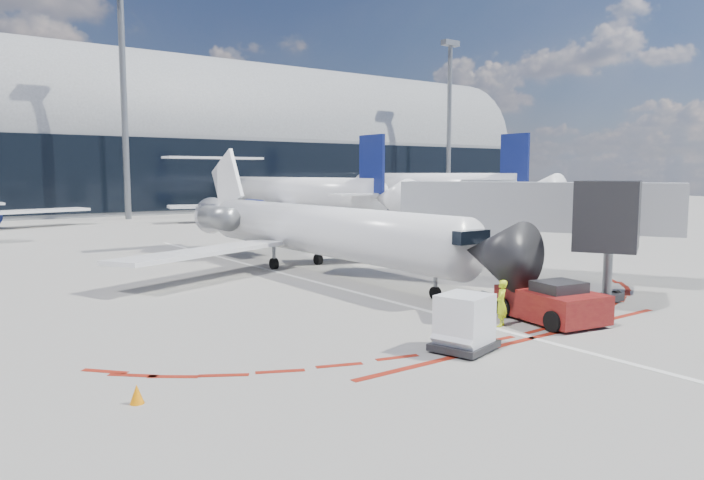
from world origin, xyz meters
TOP-DOWN VIEW (x-y plane):
  - ground at (0.00, 0.00)m, footprint 260.00×260.00m
  - apron_centerline at (0.00, 2.00)m, footprint 0.25×40.00m
  - apron_stop_bar at (0.00, -11.50)m, footprint 14.00×0.25m
  - terminal_building at (0.00, 64.97)m, footprint 150.00×24.15m
  - jet_bridge at (9.79, -3.01)m, footprint 10.03×15.20m
  - light_mast_centre at (5.00, 48.00)m, footprint 0.70×0.70m
  - light_mast_east at (55.00, 48.00)m, footprint 0.70×0.70m
  - regional_jet at (1.77, 4.61)m, footprint 21.90×27.01m
  - pushback_tug at (2.44, -10.41)m, footprint 2.88×5.74m
  - ramp_worker at (0.41, -9.88)m, footprint 0.70×0.62m
  - uld_container at (-2.74, -11.20)m, footprint 2.11×1.93m
  - safety_cone_left at (-11.84, -9.86)m, footprint 0.32×0.32m
  - bg_airliner_2 at (20.81, 38.15)m, footprint 33.96×35.95m
  - bg_airliner_3 at (41.90, 39.97)m, footprint 37.39×39.59m

SIDE VIEW (x-z plane):
  - ground at x=0.00m, z-range 0.00..0.00m
  - apron_centerline at x=0.00m, z-range 0.00..0.01m
  - apron_stop_bar at x=0.00m, z-range 0.00..0.01m
  - safety_cone_left at x=-11.84m, z-range 0.00..0.45m
  - pushback_tug at x=2.44m, z-range -0.08..1.38m
  - ramp_worker at x=0.41m, z-range 0.00..1.60m
  - uld_container at x=-2.74m, z-range -0.01..1.66m
  - regional_jet at x=1.77m, z-range -1.12..5.64m
  - jet_bridge at x=9.79m, z-range 0.56..5.46m
  - bg_airliner_2 at x=20.81m, z-range 0.00..10.99m
  - bg_airliner_3 at x=41.90m, z-range 0.00..12.10m
  - terminal_building at x=0.00m, z-range -3.48..20.52m
  - light_mast_centre at x=5.00m, z-range 0.00..25.00m
  - light_mast_east at x=55.00m, z-range 0.00..25.00m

